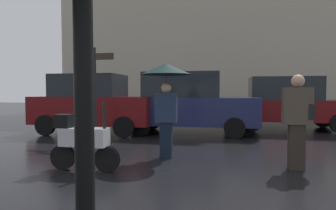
{
  "coord_description": "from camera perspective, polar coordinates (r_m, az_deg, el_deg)",
  "views": [
    {
      "loc": [
        0.81,
        -2.1,
        1.42
      ],
      "look_at": [
        -0.41,
        4.26,
        1.11
      ],
      "focal_mm": 30.62,
      "sensor_mm": 36.0,
      "label": 1
    }
  ],
  "objects": [
    {
      "name": "pedestrian_with_bag",
      "position": [
        5.68,
        24.45,
        -2.02
      ],
      "size": [
        0.53,
        0.24,
        1.72
      ],
      "rotation": [
        0.0,
        0.0,
        0.17
      ],
      "color": "#2A241E",
      "rests_on": "ground"
    },
    {
      "name": "parked_car_distant",
      "position": [
        9.66,
        3.78,
        0.37
      ],
      "size": [
        4.52,
        1.83,
        2.05
      ],
      "rotation": [
        0.0,
        0.0,
        3.29
      ],
      "color": "#1E234C",
      "rests_on": "ground"
    },
    {
      "name": "building_block",
      "position": [
        19.28,
        8.45,
        17.14
      ],
      "size": [
        19.43,
        2.32,
        12.45
      ],
      "primitive_type": "cube",
      "color": "#B2A893",
      "rests_on": "ground"
    },
    {
      "name": "pedestrian_with_umbrella",
      "position": [
        6.06,
        -0.38,
        4.68
      ],
      "size": [
        1.06,
        1.06,
        2.02
      ],
      "rotation": [
        0.0,
        0.0,
        2.33
      ],
      "color": "black",
      "rests_on": "ground"
    },
    {
      "name": "parked_car_left",
      "position": [
        10.14,
        -14.6,
        0.3
      ],
      "size": [
        4.09,
        1.9,
        1.99
      ],
      "rotation": [
        0.0,
        0.0,
        -0.12
      ],
      "color": "#590C0F",
      "rests_on": "ground"
    },
    {
      "name": "parked_scooter",
      "position": [
        5.37,
        -16.73,
        -6.72
      ],
      "size": [
        1.31,
        0.32,
        1.23
      ],
      "rotation": [
        0.0,
        0.0,
        0.0
      ],
      "color": "black",
      "rests_on": "ground"
    },
    {
      "name": "parked_car_right",
      "position": [
        11.61,
        22.68,
        0.37
      ],
      "size": [
        4.42,
        1.9,
        1.95
      ],
      "rotation": [
        0.0,
        0.0,
        0.26
      ],
      "color": "#590C0F",
      "rests_on": "ground"
    },
    {
      "name": "street_signpost",
      "position": [
        8.29,
        -14.32,
        3.97
      ],
      "size": [
        1.08,
        0.08,
        2.64
      ],
      "color": "black",
      "rests_on": "ground"
    }
  ]
}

